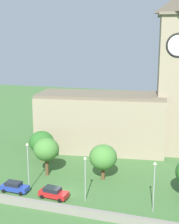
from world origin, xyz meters
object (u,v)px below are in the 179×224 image
at_px(car_blue, 15,187).
at_px(car_red, 53,193).
at_px(streetlamp_central, 85,172).
at_px(streetlamp_west_mid, 28,160).
at_px(streetlamp_east_mid, 154,179).
at_px(tree_by_tower, 103,157).
at_px(tree_riverside_west, 42,142).
at_px(tree_churchyard, 46,150).
at_px(church, 120,109).

bearing_deg(car_blue, car_red, 0.14).
bearing_deg(car_blue, streetlamp_central, 3.06).
relative_size(streetlamp_west_mid, streetlamp_east_mid, 1.08).
bearing_deg(tree_by_tower, car_blue, -143.99).
bearing_deg(car_blue, streetlamp_west_mid, 29.61).
bearing_deg(tree_riverside_west, streetlamp_west_mid, -73.21).
height_order(streetlamp_west_mid, streetlamp_east_mid, streetlamp_west_mid).
relative_size(car_blue, tree_churchyard, 0.65).
distance_m(car_blue, streetlamp_east_mid, 22.20).
relative_size(church, car_red, 7.30).
relative_size(streetlamp_central, tree_riverside_west, 1.12).
xyz_separation_m(car_blue, tree_by_tower, (12.24, 8.89, 3.20)).
distance_m(car_blue, tree_churchyard, 8.80).
xyz_separation_m(streetlamp_west_mid, tree_by_tower, (10.26, 7.77, -1.16)).
distance_m(car_blue, tree_by_tower, 15.46).
bearing_deg(tree_churchyard, tree_by_tower, 7.62).
height_order(streetlamp_west_mid, tree_churchyard, streetlamp_west_mid).
bearing_deg(streetlamp_east_mid, tree_churchyard, 160.55).
relative_size(car_blue, streetlamp_west_mid, 0.57).
bearing_deg(tree_churchyard, streetlamp_west_mid, -91.55).
bearing_deg(car_blue, church, 65.45).
xyz_separation_m(streetlamp_central, tree_churchyard, (-9.57, 6.92, 0.21)).
distance_m(streetlamp_west_mid, tree_by_tower, 12.92).
height_order(streetlamp_west_mid, tree_by_tower, streetlamp_west_mid).
distance_m(church, tree_by_tower, 17.33).
bearing_deg(tree_by_tower, tree_riverside_west, 161.17).
relative_size(tree_riverside_west, tree_churchyard, 0.89).
relative_size(car_red, tree_by_tower, 0.75).
height_order(church, tree_riverside_west, church).
height_order(church, tree_by_tower, church).
relative_size(streetlamp_west_mid, tree_by_tower, 1.27).
bearing_deg(tree_churchyard, car_red, -58.54).
bearing_deg(tree_by_tower, church, 92.14).
distance_m(car_blue, car_red, 6.75).
distance_m(streetlamp_central, tree_churchyard, 11.81).
height_order(church, car_red, church).
xyz_separation_m(streetlamp_west_mid, tree_churchyard, (0.17, 6.42, -0.37)).
bearing_deg(church, streetlamp_west_mid, -111.64).
relative_size(car_blue, tree_riverside_west, 0.73).
relative_size(car_red, tree_churchyard, 0.67).
xyz_separation_m(streetlamp_east_mid, tree_by_tower, (-9.59, 8.30, -0.81)).
distance_m(car_red, streetlamp_central, 6.27).
distance_m(car_blue, streetlamp_central, 12.33).
xyz_separation_m(church, tree_by_tower, (0.62, -16.54, -5.14)).
bearing_deg(car_red, church, 79.16).
distance_m(car_red, streetlamp_west_mid, 6.56).
bearing_deg(streetlamp_west_mid, streetlamp_central, -2.91).
distance_m(streetlamp_west_mid, streetlamp_central, 9.77).
height_order(car_blue, tree_riverside_west, tree_riverside_west).
xyz_separation_m(car_blue, tree_riverside_west, (-1.82, 13.68, 3.08)).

